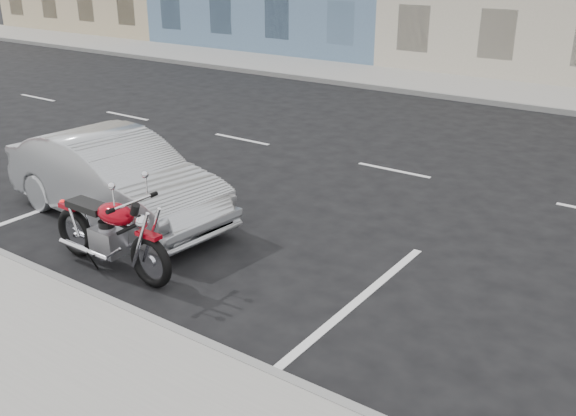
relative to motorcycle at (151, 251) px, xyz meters
The scene contains 5 objects.
ground 6.73m from the motorcycle, 68.99° to the left, with size 120.00×120.00×0.00m, color black.
sidewalk_far 15.19m from the motorcycle, 99.84° to the left, with size 80.00×3.40×0.15m, color gray.
curb_far 13.52m from the motorcycle, 101.07° to the left, with size 80.00×0.12×0.16m, color gray.
motorcycle is the anchor object (origin of this frame).
sedan_silver 2.60m from the motorcycle, 149.06° to the left, with size 1.51×4.34×1.43m, color #ABAFB3.
Camera 1 is at (3.41, -11.40, 4.18)m, focal length 40.00 mm.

